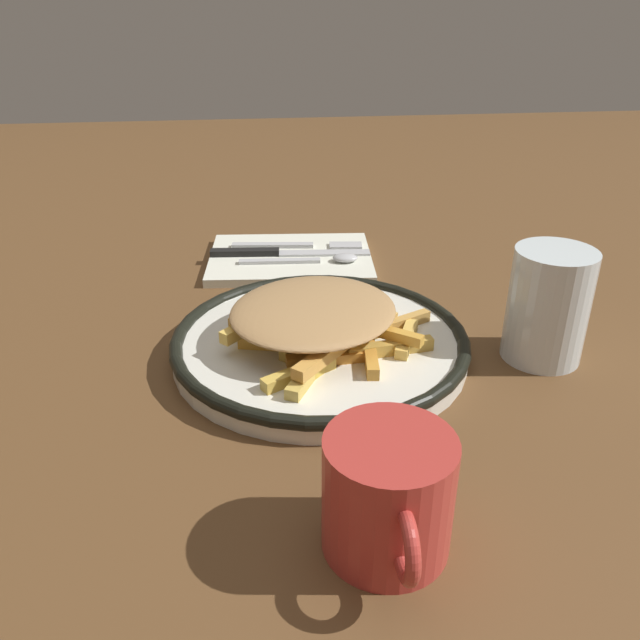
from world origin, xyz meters
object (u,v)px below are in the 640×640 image
at_px(water_glass, 548,305).
at_px(coffee_mug, 388,496).
at_px(plate, 320,343).
at_px(knife, 276,253).
at_px(fries_heap, 320,320).
at_px(spoon, 319,259).
at_px(napkin, 291,258).
at_px(fork, 298,245).

relative_size(water_glass, coffee_mug, 1.01).
height_order(plate, coffee_mug, coffee_mug).
bearing_deg(knife, coffee_mug, 5.01).
xyz_separation_m(fries_heap, spoon, (-0.22, 0.03, -0.03)).
bearing_deg(coffee_mug, napkin, -177.16).
distance_m(plate, coffee_mug, 0.25).
relative_size(napkin, coffee_mug, 1.92).
relative_size(plate, water_glass, 2.63).
bearing_deg(spoon, water_glass, 38.24).
bearing_deg(coffee_mug, spoon, 178.71).
height_order(fries_heap, fork, fries_heap).
bearing_deg(plate, spoon, 173.51).
height_order(knife, spoon, spoon).
bearing_deg(water_glass, fries_heap, -95.42).
relative_size(fries_heap, knife, 1.12).
relative_size(plate, spoon, 1.91).
relative_size(fries_heap, spoon, 1.55).
height_order(spoon, water_glass, water_glass).
xyz_separation_m(fries_heap, napkin, (-0.25, -0.01, -0.04)).
bearing_deg(spoon, knife, -120.58).
relative_size(napkin, spoon, 1.38).
relative_size(knife, coffee_mug, 1.91).
distance_m(fries_heap, knife, 0.26).
bearing_deg(coffee_mug, plate, -176.79).
relative_size(fries_heap, water_glass, 2.13).
height_order(plate, knife, plate).
distance_m(napkin, fork, 0.03).
height_order(fries_heap, coffee_mug, coffee_mug).
relative_size(plate, coffee_mug, 2.65).
xyz_separation_m(napkin, fork, (-0.03, 0.01, 0.01)).
bearing_deg(fries_heap, spoon, 173.42).
bearing_deg(water_glass, coffee_mug, -42.46).
bearing_deg(knife, fries_heap, 6.34).
distance_m(fork, spoon, 0.06).
height_order(fries_heap, napkin, fries_heap).
height_order(plate, fries_heap, fries_heap).
bearing_deg(napkin, spoon, 49.09).
bearing_deg(spoon, plate, -6.49).
xyz_separation_m(napkin, water_glass, (0.27, 0.23, 0.05)).
bearing_deg(knife, napkin, 85.34).
bearing_deg(plate, fries_heap, -9.39).
distance_m(water_glass, coffee_mug, 0.30).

